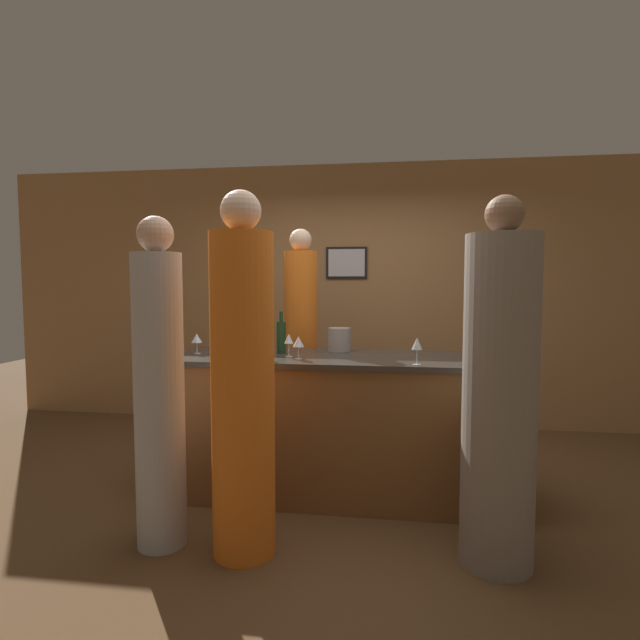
{
  "coord_description": "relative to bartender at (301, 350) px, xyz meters",
  "views": [
    {
      "loc": [
        0.34,
        -3.53,
        1.53
      ],
      "look_at": [
        -0.17,
        0.1,
        1.26
      ],
      "focal_mm": 28.0,
      "sensor_mm": 36.0,
      "label": 1
    }
  ],
  "objects": [
    {
      "name": "ground_plane",
      "position": [
        0.43,
        -0.73,
        -0.95
      ],
      "size": [
        14.0,
        14.0,
        0.0
      ],
      "primitive_type": "plane",
      "color": "brown"
    },
    {
      "name": "back_wall",
      "position": [
        0.43,
        1.15,
        0.45
      ],
      "size": [
        8.0,
        0.08,
        2.8
      ],
      "color": "#A37547",
      "rests_on": "ground_plane"
    },
    {
      "name": "bar_counter",
      "position": [
        0.43,
        -0.73,
        -0.44
      ],
      "size": [
        2.46,
        0.8,
        1.01
      ],
      "color": "brown",
      "rests_on": "ground_plane"
    },
    {
      "name": "bartender",
      "position": [
        0.0,
        0.0,
        0.0
      ],
      "size": [
        0.28,
        0.28,
        2.0
      ],
      "rotation": [
        0.0,
        0.0,
        3.14
      ],
      "color": "orange",
      "rests_on": "ground_plane"
    },
    {
      "name": "guest_0",
      "position": [
        -0.04,
        -1.6,
        0.01
      ],
      "size": [
        0.35,
        0.35,
        2.04
      ],
      "color": "orange",
      "rests_on": "ground_plane"
    },
    {
      "name": "guest_1",
      "position": [
        1.36,
        -1.52,
        -0.03
      ],
      "size": [
        0.39,
        0.39,
        1.99
      ],
      "color": "gray",
      "rests_on": "ground_plane"
    },
    {
      "name": "guest_2",
      "position": [
        -0.54,
        -1.58,
        -0.04
      ],
      "size": [
        0.28,
        0.28,
        1.91
      ],
      "color": "#B2B2B7",
      "rests_on": "ground_plane"
    },
    {
      "name": "wine_bottle_0",
      "position": [
        1.38,
        -0.38,
        0.18
      ],
      "size": [
        0.07,
        0.07,
        0.3
      ],
      "color": "#19381E",
      "rests_on": "bar_counter"
    },
    {
      "name": "wine_bottle_1",
      "position": [
        -0.03,
        -0.65,
        0.19
      ],
      "size": [
        0.07,
        0.07,
        0.31
      ],
      "color": "#19381E",
      "rests_on": "bar_counter"
    },
    {
      "name": "wine_bottle_2",
      "position": [
        -0.4,
        -1.02,
        0.17
      ],
      "size": [
        0.08,
        0.08,
        0.28
      ],
      "color": "#19381E",
      "rests_on": "bar_counter"
    },
    {
      "name": "ice_bucket",
      "position": [
        0.38,
        -0.45,
        0.15
      ],
      "size": [
        0.17,
        0.17,
        0.18
      ],
      "color": "#9E9993",
      "rests_on": "bar_counter"
    },
    {
      "name": "wine_glass_0",
      "position": [
        1.39,
        -0.71,
        0.18
      ],
      "size": [
        0.07,
        0.07,
        0.15
      ],
      "color": "silver",
      "rests_on": "bar_counter"
    },
    {
      "name": "wine_glass_1",
      "position": [
        0.15,
        -0.92,
        0.18
      ],
      "size": [
        0.08,
        0.08,
        0.16
      ],
      "color": "silver",
      "rests_on": "bar_counter"
    },
    {
      "name": "wine_glass_2",
      "position": [
        -0.08,
        -0.96,
        0.2
      ],
      "size": [
        0.07,
        0.07,
        0.18
      ],
      "color": "silver",
      "rests_on": "bar_counter"
    },
    {
      "name": "wine_glass_3",
      "position": [
        0.94,
        -1.05,
        0.19
      ],
      "size": [
        0.07,
        0.07,
        0.18
      ],
      "color": "silver",
      "rests_on": "bar_counter"
    },
    {
      "name": "wine_glass_4",
      "position": [
        1.47,
        -0.96,
        0.16
      ],
      "size": [
        0.06,
        0.06,
        0.14
      ],
      "color": "silver",
      "rests_on": "bar_counter"
    },
    {
      "name": "wine_glass_5",
      "position": [
        1.44,
        -1.06,
        0.18
      ],
      "size": [
        0.07,
        0.07,
        0.16
      ],
      "color": "silver",
      "rests_on": "bar_counter"
    },
    {
      "name": "wine_glass_6",
      "position": [
        -0.64,
        -0.76,
        0.17
      ],
      "size": [
        0.08,
        0.08,
        0.15
      ],
      "color": "silver",
      "rests_on": "bar_counter"
    },
    {
      "name": "wine_glass_7",
      "position": [
        0.06,
        -0.82,
        0.19
      ],
      "size": [
        0.06,
        0.06,
        0.16
      ],
      "color": "silver",
      "rests_on": "bar_counter"
    }
  ]
}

